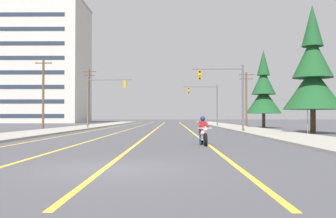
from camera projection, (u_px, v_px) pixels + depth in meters
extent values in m
plane|color=#47474C|center=(112.00, 169.00, 10.89)|extent=(400.00, 400.00, 0.00)
cube|color=yellow|center=(159.00, 127.00, 55.88)|extent=(0.16, 100.00, 0.01)
cube|color=yellow|center=(138.00, 127.00, 55.91)|extent=(0.16, 100.00, 0.01)
cube|color=yellow|center=(185.00, 127.00, 55.84)|extent=(0.16, 100.00, 0.01)
cube|color=yellow|center=(115.00, 127.00, 55.94)|extent=(0.16, 100.00, 0.01)
cube|color=#9E998E|center=(236.00, 127.00, 50.77)|extent=(4.40, 110.00, 0.14)
cube|color=#9E998E|center=(83.00, 127.00, 50.98)|extent=(4.40, 110.00, 0.14)
cylinder|color=black|center=(205.00, 140.00, 19.17)|extent=(0.15, 0.65, 0.64)
cylinder|color=black|center=(201.00, 138.00, 20.72)|extent=(0.15, 0.65, 0.64)
cylinder|color=silver|center=(205.00, 133.00, 19.28)|extent=(0.09, 0.33, 0.68)
sphere|color=white|center=(206.00, 129.00, 19.13)|extent=(0.20, 0.20, 0.20)
cylinder|color=silver|center=(205.00, 128.00, 19.33)|extent=(0.70, 0.08, 0.04)
ellipsoid|color=#B7BABF|center=(204.00, 133.00, 19.83)|extent=(0.35, 0.58, 0.28)
cube|color=silver|center=(203.00, 138.00, 19.95)|extent=(0.26, 0.45, 0.24)
cube|color=black|center=(203.00, 134.00, 20.27)|extent=(0.31, 0.53, 0.12)
cube|color=#B7BABF|center=(202.00, 132.00, 20.68)|extent=(0.22, 0.37, 0.08)
cylinder|color=silver|center=(200.00, 139.00, 20.34)|extent=(0.11, 0.55, 0.08)
cube|color=maroon|center=(203.00, 127.00, 20.24)|extent=(0.37, 0.26, 0.56)
sphere|color=navy|center=(203.00, 119.00, 20.22)|extent=(0.26, 0.26, 0.26)
cylinder|color=navy|center=(206.00, 134.00, 20.10)|extent=(0.16, 0.45, 0.30)
cylinder|color=navy|center=(207.00, 140.00, 19.91)|extent=(0.12, 0.16, 0.35)
cylinder|color=maroon|center=(207.00, 125.00, 19.99)|extent=(0.13, 0.53, 0.27)
cylinder|color=navy|center=(200.00, 134.00, 20.08)|extent=(0.16, 0.45, 0.30)
cylinder|color=navy|center=(200.00, 140.00, 19.90)|extent=(0.12, 0.16, 0.35)
cylinder|color=maroon|center=(199.00, 125.00, 19.97)|extent=(0.13, 0.53, 0.27)
cylinder|color=#56565B|center=(243.00, 99.00, 36.12)|extent=(0.18, 0.18, 6.20)
cylinder|color=#56565B|center=(217.00, 69.00, 36.22)|extent=(4.66, 0.15, 0.11)
cube|color=#B79319|center=(200.00, 75.00, 36.24)|extent=(0.30, 0.24, 0.90)
sphere|color=black|center=(200.00, 71.00, 36.09)|extent=(0.18, 0.18, 0.18)
sphere|color=orange|center=(200.00, 75.00, 36.08)|extent=(0.18, 0.18, 0.18)
sphere|color=black|center=(200.00, 78.00, 36.08)|extent=(0.18, 0.18, 0.18)
cylinder|color=#56565B|center=(88.00, 103.00, 47.01)|extent=(0.18, 0.18, 6.20)
cylinder|color=#56565B|center=(110.00, 80.00, 46.88)|extent=(5.28, 0.44, 0.11)
cube|color=#B79319|center=(125.00, 84.00, 46.73)|extent=(0.31, 0.26, 0.90)
sphere|color=black|center=(125.00, 82.00, 46.89)|extent=(0.18, 0.18, 0.18)
sphere|color=orange|center=(125.00, 84.00, 46.89)|extent=(0.18, 0.18, 0.18)
sphere|color=black|center=(125.00, 87.00, 46.88)|extent=(0.18, 0.18, 0.18)
cylinder|color=#56565B|center=(217.00, 105.00, 57.97)|extent=(0.18, 0.18, 6.20)
cylinder|color=#56565B|center=(200.00, 87.00, 57.91)|extent=(4.96, 0.39, 0.11)
cube|color=#B79319|center=(189.00, 90.00, 57.82)|extent=(0.31, 0.26, 0.90)
sphere|color=black|center=(189.00, 88.00, 57.67)|extent=(0.18, 0.18, 0.18)
sphere|color=orange|center=(189.00, 90.00, 57.66)|extent=(0.18, 0.18, 0.18)
sphere|color=black|center=(189.00, 92.00, 57.66)|extent=(0.18, 0.18, 0.18)
cylinder|color=brown|center=(43.00, 94.00, 45.37)|extent=(0.26, 0.26, 8.03)
cube|color=brown|center=(43.00, 63.00, 45.45)|extent=(1.93, 0.12, 0.12)
cylinder|color=slate|center=(36.00, 62.00, 45.46)|extent=(0.08, 0.08, 0.12)
cylinder|color=slate|center=(50.00, 62.00, 45.44)|extent=(0.08, 0.08, 0.12)
cylinder|color=brown|center=(246.00, 99.00, 60.99)|extent=(0.26, 0.26, 8.34)
cube|color=brown|center=(246.00, 75.00, 61.06)|extent=(2.36, 0.12, 0.12)
cylinder|color=slate|center=(240.00, 74.00, 61.07)|extent=(0.08, 0.08, 0.12)
cylinder|color=slate|center=(253.00, 74.00, 61.05)|extent=(0.08, 0.08, 0.12)
cube|color=brown|center=(246.00, 79.00, 61.05)|extent=(2.13, 0.12, 0.12)
cylinder|color=slate|center=(240.00, 78.00, 61.06)|extent=(0.08, 0.08, 0.12)
cylinder|color=slate|center=(252.00, 78.00, 61.04)|extent=(0.08, 0.08, 0.12)
cylinder|color=#4C3828|center=(89.00, 97.00, 68.02)|extent=(0.26, 0.26, 9.62)
cube|color=#4C3828|center=(89.00, 72.00, 68.11)|extent=(2.38, 0.12, 0.12)
cylinder|color=slate|center=(84.00, 71.00, 68.12)|extent=(0.08, 0.08, 0.12)
cylinder|color=slate|center=(95.00, 71.00, 68.10)|extent=(0.08, 0.08, 0.12)
cube|color=#4C3828|center=(89.00, 75.00, 68.09)|extent=(1.88, 0.12, 0.12)
cylinder|color=slate|center=(85.00, 75.00, 68.10)|extent=(0.08, 0.08, 0.12)
cylinder|color=slate|center=(94.00, 75.00, 68.09)|extent=(0.08, 0.08, 0.12)
cylinder|color=#423023|center=(313.00, 121.00, 33.81)|extent=(0.46, 0.46, 2.07)
cone|color=#194C23|center=(313.00, 88.00, 33.87)|extent=(5.05, 5.05, 3.62)
cone|color=#194C23|center=(313.00, 57.00, 33.92)|extent=(3.44, 3.44, 3.62)
cone|color=#194C23|center=(312.00, 25.00, 33.98)|extent=(1.82, 1.82, 3.62)
cylinder|color=#423023|center=(264.00, 121.00, 50.59)|extent=(0.42, 0.42, 1.87)
cone|color=#194C23|center=(264.00, 101.00, 50.64)|extent=(4.57, 4.57, 3.27)
cone|color=#194C23|center=(263.00, 82.00, 50.69)|extent=(3.11, 3.11, 3.27)
cone|color=#194C23|center=(263.00, 63.00, 50.73)|extent=(1.64, 1.64, 3.27)
cube|color=beige|center=(24.00, 63.00, 95.80)|extent=(29.26, 17.92, 28.86)
cube|color=#9B978F|center=(25.00, 4.00, 96.08)|extent=(29.50, 18.16, 0.40)
cube|color=#283342|center=(9.00, 116.00, 86.56)|extent=(24.58, 0.06, 0.90)
cube|color=#283342|center=(9.00, 101.00, 86.62)|extent=(24.58, 0.06, 0.90)
cube|color=#283342|center=(9.00, 87.00, 86.68)|extent=(24.58, 0.06, 0.90)
cube|color=#283342|center=(9.00, 72.00, 86.74)|extent=(24.58, 0.06, 0.90)
cube|color=#283342|center=(9.00, 58.00, 86.81)|extent=(24.58, 0.06, 0.90)
cube|color=#283342|center=(9.00, 43.00, 86.87)|extent=(24.58, 0.06, 0.90)
cube|color=#283342|center=(9.00, 29.00, 86.93)|extent=(24.58, 0.06, 0.90)
cube|color=#283342|center=(9.00, 14.00, 87.00)|extent=(24.58, 0.06, 0.90)
cylinder|color=gray|center=(308.00, 120.00, 32.57)|extent=(0.06, 0.06, 2.40)
cube|color=#1E7F33|center=(308.00, 108.00, 32.57)|extent=(0.44, 0.03, 0.30)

